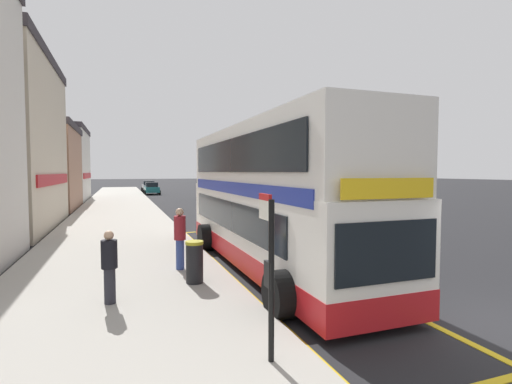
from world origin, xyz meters
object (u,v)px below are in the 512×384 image
(bus_stop_sign, at_px, (269,262))
(parked_car_teal_ahead, at_px, (213,192))
(pedestrian_further_back, at_px, (180,236))
(litter_bin, at_px, (195,262))
(parked_car_silver_far, at_px, (149,186))
(double_decker_bus, at_px, (268,202))
(parked_car_teal_kerbside, at_px, (152,188))
(parked_car_silver_distant, at_px, (307,206))
(pedestrian_waiting_near_sign, at_px, (109,264))

(bus_stop_sign, xyz_separation_m, parked_car_teal_ahead, (7.52, 35.43, -0.85))
(pedestrian_further_back, height_order, litter_bin, pedestrian_further_back)
(parked_car_silver_far, height_order, litter_bin, parked_car_silver_far)
(double_decker_bus, distance_m, parked_car_silver_far, 48.37)
(double_decker_bus, xyz_separation_m, parked_car_silver_far, (-0.34, 48.35, -1.27))
(parked_car_teal_ahead, relative_size, parked_car_teal_kerbside, 1.00)
(parked_car_silver_distant, bearing_deg, parked_car_teal_ahead, -82.12)
(double_decker_bus, xyz_separation_m, litter_bin, (-2.62, -1.44, -1.38))
(litter_bin, bearing_deg, pedestrian_further_back, 95.70)
(double_decker_bus, xyz_separation_m, pedestrian_further_back, (-2.77, 0.05, -0.93))
(parked_car_silver_far, xyz_separation_m, pedestrian_further_back, (-2.43, -48.30, 0.33))
(pedestrian_waiting_near_sign, distance_m, litter_bin, 2.23)
(parked_car_teal_ahead, bearing_deg, litter_bin, -101.94)
(double_decker_bus, distance_m, pedestrian_further_back, 2.93)
(parked_car_silver_distant, bearing_deg, pedestrian_waiting_near_sign, 50.62)
(double_decker_bus, relative_size, pedestrian_waiting_near_sign, 7.08)
(parked_car_teal_ahead, height_order, parked_car_silver_far, same)
(pedestrian_further_back, bearing_deg, parked_car_silver_distant, 47.47)
(parked_car_teal_kerbside, relative_size, pedestrian_waiting_near_sign, 2.63)
(bus_stop_sign, distance_m, parked_car_silver_distant, 19.00)
(parked_car_silver_far, bearing_deg, parked_car_silver_distant, 99.37)
(bus_stop_sign, bearing_deg, litter_bin, 94.47)
(double_decker_bus, bearing_deg, parked_car_silver_distant, 56.77)
(bus_stop_sign, distance_m, parked_car_teal_kerbside, 46.58)
(double_decker_bus, relative_size, parked_car_teal_kerbside, 2.69)
(parked_car_teal_ahead, height_order, pedestrian_further_back, pedestrian_further_back)
(parked_car_teal_ahead, bearing_deg, double_decker_bus, -97.77)
(double_decker_bus, height_order, parked_car_silver_far, double_decker_bus)
(parked_car_teal_ahead, distance_m, litter_bin, 32.08)
(bus_stop_sign, relative_size, parked_car_silver_far, 0.60)
(parked_car_silver_distant, bearing_deg, litter_bin, 53.98)
(bus_stop_sign, distance_m, parked_car_silver_far, 54.16)
(parked_car_teal_kerbside, xyz_separation_m, pedestrian_further_back, (-2.29, -40.73, 0.33))
(bus_stop_sign, height_order, pedestrian_further_back, bus_stop_sign)
(double_decker_bus, relative_size, bus_stop_sign, 4.47)
(parked_car_teal_kerbside, distance_m, pedestrian_waiting_near_sign, 43.31)
(double_decker_bus, relative_size, parked_car_silver_far, 2.69)
(bus_stop_sign, xyz_separation_m, parked_car_silver_distant, (9.34, 16.52, -0.85))
(pedestrian_waiting_near_sign, distance_m, pedestrian_further_back, 3.03)
(double_decker_bus, bearing_deg, pedestrian_waiting_near_sign, -153.36)
(parked_car_silver_distant, height_order, pedestrian_waiting_near_sign, pedestrian_waiting_near_sign)
(bus_stop_sign, relative_size, parked_car_silver_distant, 0.60)
(parked_car_teal_kerbside, height_order, pedestrian_further_back, pedestrian_further_back)
(parked_car_silver_far, bearing_deg, pedestrian_further_back, 85.36)
(parked_car_silver_far, bearing_deg, pedestrian_waiting_near_sign, 83.39)
(bus_stop_sign, relative_size, litter_bin, 2.33)
(parked_car_silver_far, bearing_deg, bus_stop_sign, 86.19)
(parked_car_silver_distant, bearing_deg, parked_car_teal_kerbside, -73.53)
(parked_car_silver_far, xyz_separation_m, litter_bin, (-2.28, -49.79, -0.11))
(bus_stop_sign, height_order, litter_bin, bus_stop_sign)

